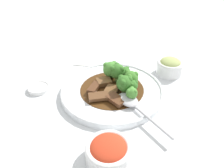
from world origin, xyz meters
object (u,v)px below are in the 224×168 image
at_px(side_bowl_appetizer, 170,66).
at_px(main_plate, 112,90).
at_px(beef_strip_0, 104,82).
at_px(beef_strip_3, 99,96).
at_px(broccoli_floret_1, 125,72).
at_px(side_bowl_kimchi, 109,151).
at_px(broccoli_floret_2, 132,93).
at_px(sauce_dish, 39,88).
at_px(broccoli_floret_3, 131,78).
at_px(beef_strip_4, 116,99).
at_px(serving_spoon, 131,102).
at_px(broccoli_floret_0, 133,85).
at_px(broccoli_floret_6, 124,83).
at_px(beef_strip_2, 94,88).
at_px(beef_strip_1, 111,91).
at_px(broccoli_floret_4, 111,69).
at_px(broccoli_floret_5, 117,71).

bearing_deg(side_bowl_appetizer, main_plate, -38.00).
height_order(beef_strip_0, beef_strip_3, beef_strip_0).
xyz_separation_m(broccoli_floret_1, side_bowl_kimchi, (0.29, 0.07, -0.02)).
relative_size(broccoli_floret_2, sauce_dish, 0.57).
xyz_separation_m(beef_strip_3, broccoli_floret_2, (-0.03, 0.09, 0.02)).
bearing_deg(beef_strip_0, broccoli_floret_3, 100.05).
bearing_deg(broccoli_floret_1, beef_strip_4, 8.14).
xyz_separation_m(serving_spoon, side_bowl_kimchi, (0.18, 0.01, -0.00)).
relative_size(beef_strip_3, broccoli_floret_3, 1.26).
height_order(broccoli_floret_1, broccoli_floret_2, broccoli_floret_1).
bearing_deg(broccoli_floret_0, serving_spoon, 13.15).
height_order(beef_strip_4, broccoli_floret_6, broccoli_floret_6).
bearing_deg(broccoli_floret_1, serving_spoon, 27.14).
bearing_deg(sauce_dish, beef_strip_3, 93.82).
bearing_deg(beef_strip_2, beef_strip_3, 43.14).
height_order(broccoli_floret_0, broccoli_floret_6, broccoli_floret_6).
xyz_separation_m(beef_strip_1, serving_spoon, (0.03, 0.07, 0.00)).
relative_size(beef_strip_2, broccoli_floret_3, 1.01).
bearing_deg(beef_strip_3, broccoli_floret_1, 164.17).
relative_size(beef_strip_4, broccoli_floret_6, 1.15).
distance_m(beef_strip_1, broccoli_floret_4, 0.09).
relative_size(main_plate, broccoli_floret_3, 5.84).
bearing_deg(sauce_dish, broccoli_floret_5, 117.85).
bearing_deg(beef_strip_4, broccoli_floret_6, 172.19).
bearing_deg(side_bowl_kimchi, beef_strip_4, -164.04).
bearing_deg(broccoli_floret_1, sauce_dish, -60.28).
bearing_deg(broccoli_floret_3, beef_strip_2, -60.81).
bearing_deg(broccoli_floret_4, broccoli_floret_6, 47.06).
height_order(beef_strip_3, sauce_dish, beef_strip_3).
bearing_deg(serving_spoon, broccoli_floret_1, -152.86).
height_order(main_plate, broccoli_floret_1, broccoli_floret_1).
xyz_separation_m(main_plate, broccoli_floret_1, (-0.06, 0.02, 0.03)).
bearing_deg(broccoli_floret_4, broccoli_floret_3, 68.61).
relative_size(broccoli_floret_1, broccoli_floret_2, 1.08).
distance_m(beef_strip_4, broccoli_floret_5, 0.11).
bearing_deg(broccoli_floret_5, beef_strip_2, -33.81).
distance_m(beef_strip_3, broccoli_floret_5, 0.11).
bearing_deg(broccoli_floret_5, serving_spoon, 39.62).
bearing_deg(broccoli_floret_1, broccoli_floret_5, -43.29).
xyz_separation_m(main_plate, beef_strip_4, (0.05, 0.04, 0.01)).
height_order(beef_strip_4, sauce_dish, beef_strip_4).
relative_size(main_plate, beef_strip_0, 5.48).
height_order(broccoli_floret_2, sauce_dish, broccoli_floret_2).
xyz_separation_m(broccoli_floret_5, sauce_dish, (0.12, -0.22, -0.05)).
xyz_separation_m(beef_strip_3, broccoli_floret_3, (-0.09, 0.07, 0.03)).
xyz_separation_m(beef_strip_1, broccoli_floret_4, (-0.08, -0.03, 0.02)).
bearing_deg(broccoli_floret_3, beef_strip_0, -79.95).
bearing_deg(beef_strip_4, broccoli_floret_1, -171.86).
relative_size(beef_strip_0, broccoli_floret_2, 1.47).
height_order(beef_strip_2, sauce_dish, beef_strip_2).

